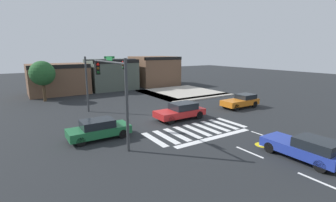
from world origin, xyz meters
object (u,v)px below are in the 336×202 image
(traffic_signal_northwest, at_px, (105,72))
(roadside_tree, at_px, (42,73))
(traffic_signal_southwest, at_px, (112,82))
(car_orange, at_px, (241,101))
(car_red, at_px, (181,111))
(car_green, at_px, (99,129))
(car_blue, at_px, (305,148))

(traffic_signal_northwest, relative_size, roadside_tree, 1.13)
(traffic_signal_southwest, bearing_deg, roadside_tree, 8.17)
(car_orange, height_order, car_red, car_red)
(car_red, bearing_deg, roadside_tree, -58.75)
(traffic_signal_northwest, height_order, car_green, traffic_signal_northwest)
(traffic_signal_southwest, relative_size, roadside_tree, 1.23)
(car_green, height_order, car_orange, car_orange)
(roadside_tree, bearing_deg, car_orange, -41.05)
(car_green, distance_m, car_blue, 12.92)
(car_blue, bearing_deg, car_orange, -33.73)
(car_green, bearing_deg, traffic_signal_northwest, -112.36)
(traffic_signal_southwest, xyz_separation_m, car_blue, (7.83, -8.89, -3.29))
(traffic_signal_northwest, height_order, car_orange, traffic_signal_northwest)
(car_green, height_order, car_blue, car_blue)
(car_blue, relative_size, car_red, 0.94)
(traffic_signal_northwest, height_order, roadside_tree, traffic_signal_northwest)
(car_green, distance_m, car_orange, 15.86)
(traffic_signal_northwest, xyz_separation_m, roadside_tree, (-4.95, 8.08, -0.49))
(traffic_signal_northwest, bearing_deg, car_green, -112.36)
(car_orange, distance_m, car_red, 8.12)
(traffic_signal_southwest, relative_size, car_orange, 1.41)
(car_green, distance_m, roadside_tree, 16.57)
(traffic_signal_northwest, bearing_deg, car_orange, -29.60)
(car_orange, relative_size, roadside_tree, 0.87)
(car_orange, xyz_separation_m, car_red, (-8.12, -0.15, 0.03))
(traffic_signal_northwest, relative_size, traffic_signal_southwest, 0.91)
(traffic_signal_southwest, height_order, car_green, traffic_signal_southwest)
(car_blue, bearing_deg, traffic_signal_southwest, 41.40)
(car_green, relative_size, roadside_tree, 0.86)
(traffic_signal_southwest, bearing_deg, car_blue, -138.60)
(traffic_signal_northwest, bearing_deg, car_blue, -73.33)
(car_red, xyz_separation_m, roadside_tree, (-9.28, 15.30, 2.62))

